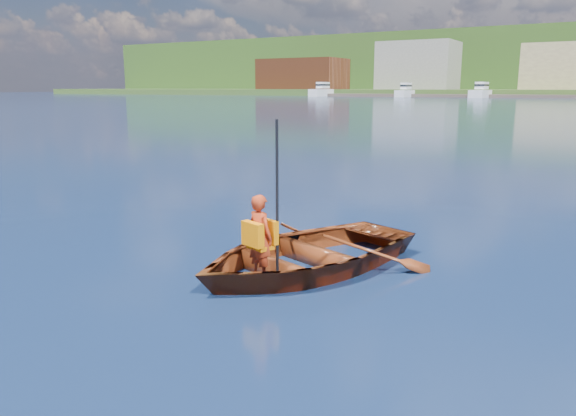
{
  "coord_description": "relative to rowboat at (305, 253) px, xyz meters",
  "views": [
    {
      "loc": [
        4.39,
        -6.1,
        2.46
      ],
      "look_at": [
        0.55,
        0.46,
        0.83
      ],
      "focal_mm": 35.0,
      "sensor_mm": 36.0,
      "label": 1
    }
  ],
  "objects": [
    {
      "name": "ground",
      "position": [
        -0.83,
        -0.46,
        -0.22
      ],
      "size": [
        600.0,
        600.0,
        0.0
      ],
      "color": "#142B40",
      "rests_on": "ground"
    },
    {
      "name": "rowboat",
      "position": [
        0.0,
        0.0,
        0.0
      ],
      "size": [
        3.57,
        4.21,
        0.74
      ],
      "color": "#7B340C",
      "rests_on": "ground"
    },
    {
      "name": "child_paddler",
      "position": [
        -0.14,
        -0.9,
        0.43
      ],
      "size": [
        0.46,
        0.42,
        2.0
      ],
      "color": "#AE3215",
      "rests_on": "ground"
    },
    {
      "name": "waterfront_buildings",
      "position": [
        -8.56,
        164.54,
        7.52
      ],
      "size": [
        202.0,
        16.0,
        14.0
      ],
      "color": "brown",
      "rests_on": "ground"
    }
  ]
}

